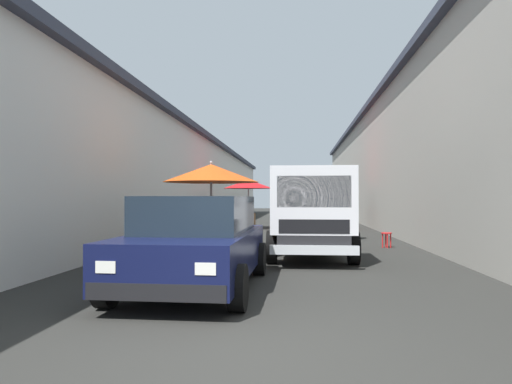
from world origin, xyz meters
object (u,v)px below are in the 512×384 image
Objects in this scene: delivery_truck at (311,215)px; fruit_stall_near_left at (248,190)px; fruit_stall_near_right at (211,183)px; vendor_by_crates at (318,209)px; hatchback_car at (197,241)px; plastic_stool at (387,236)px; vendor_in_shade at (353,213)px; fruit_stall_mid_lane at (317,189)px.

fruit_stall_near_left is at bearing 14.65° from delivery_truck.
vendor_by_crates is at bearing -18.56° from fruit_stall_near_right.
fruit_stall_near_left is 13.31m from hatchback_car.
fruit_stall_near_left reaches higher than delivery_truck.
fruit_stall_near_right reaches higher than hatchback_car.
fruit_stall_near_right is 5.55m from plastic_stool.
vendor_by_crates is (8.53, -2.86, -0.80)m from fruit_stall_near_right.
fruit_stall_near_right is 1.44× the size of vendor_in_shade.
hatchback_car is at bearing 145.98° from plastic_stool.
plastic_stool is (-2.35, -0.67, -0.59)m from vendor_in_shade.
plastic_stool is at bearing -146.05° from fruit_stall_near_left.
delivery_truck is 3.57m from plastic_stool.
vendor_in_shade is (-3.37, -1.02, -0.07)m from vendor_by_crates.
vendor_by_crates is 1.06× the size of vendor_in_shade.
hatchback_car is 12.08m from vendor_by_crates.
vendor_in_shade is at bearing -163.16° from vendor_by_crates.
hatchback_car is (-3.30, -0.43, -1.05)m from fruit_stall_near_right.
delivery_truck is at bearing -28.98° from hatchback_car.
fruit_stall_near_right is 3.49m from hatchback_car.
plastic_stool is at bearing -164.07° from vendor_in_shade.
vendor_by_crates is at bearing 16.84° from vendor_in_shade.
fruit_stall_near_right is at bearing 161.44° from vendor_by_crates.
fruit_stall_near_left reaches higher than vendor_by_crates.
plastic_stool is (2.70, -2.23, -0.71)m from delivery_truck.
hatchback_car reaches higher than plastic_stool.
vendor_by_crates is (11.83, -2.44, 0.25)m from hatchback_car.
hatchback_car is at bearing 168.36° from vendor_by_crates.
hatchback_car is at bearing -177.07° from fruit_stall_near_left.
delivery_truck is 8.43m from vendor_by_crates.
fruit_stall_near_right is at bearing 143.05° from vendor_in_shade.
plastic_stool is (6.11, -4.13, -0.41)m from hatchback_car.
vendor_by_crates reaches higher than hatchback_car.
fruit_stall_near_left reaches higher than fruit_stall_mid_lane.
fruit_stall_mid_lane is at bearing 9.58° from vendor_in_shade.
fruit_stall_mid_lane is 5.79m from vendor_in_shade.
delivery_truck is at bearing 176.29° from vendor_by_crates.
fruit_stall_near_left is 8.73m from plastic_stool.
fruit_stall_mid_lane reaches higher than vendor_in_shade.
fruit_stall_mid_lane reaches higher than vendor_by_crates.
fruit_stall_near_right is at bearing 121.71° from plastic_stool.
fruit_stall_mid_lane is 1.23× the size of fruit_stall_near_left.
vendor_by_crates is at bearing -3.71° from delivery_truck.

